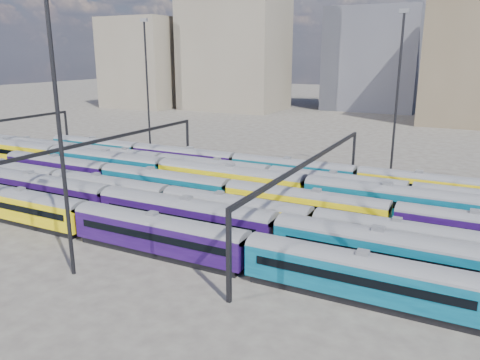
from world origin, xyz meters
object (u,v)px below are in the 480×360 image
at_px(rake_1, 108,199).
at_px(mast_2, 58,121).
at_px(rake_2, 235,208).
at_px(rake_0, 83,215).

height_order(rake_1, mast_2, mast_2).
distance_m(rake_1, rake_2, 15.09).
bearing_deg(rake_0, rake_2, 37.13).
bearing_deg(rake_2, rake_0, -142.87).
distance_m(rake_1, mast_2, 17.68).
bearing_deg(rake_2, rake_1, -160.64).
bearing_deg(rake_1, mast_2, -61.34).
height_order(rake_0, mast_2, mast_2).
bearing_deg(rake_0, mast_2, -51.65).
bearing_deg(mast_2, rake_2, 65.71).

